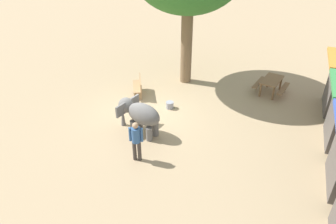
% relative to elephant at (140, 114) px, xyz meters
% --- Properties ---
extents(ground_plane, '(60.00, 60.00, 0.00)m').
position_rel_elephant_xyz_m(ground_plane, '(-1.44, -0.31, -0.90)').
color(ground_plane, tan).
extents(elephant, '(1.41, 2.04, 1.40)m').
position_rel_elephant_xyz_m(elephant, '(0.00, 0.00, 0.00)').
color(elephant, slate).
rests_on(elephant, ground_plane).
extents(person_handler, '(0.32, 0.49, 1.62)m').
position_rel_elephant_xyz_m(person_handler, '(1.59, 0.63, 0.05)').
color(person_handler, '#3F3833').
rests_on(person_handler, ground_plane).
extents(wooden_bench, '(1.42, 1.02, 0.88)m').
position_rel_elephant_xyz_m(wooden_bench, '(-2.91, -1.50, -0.42)').
color(wooden_bench, '#9E7A51').
rests_on(wooden_bench, ground_plane).
extents(picnic_table_near, '(1.77, 1.75, 0.78)m').
position_rel_elephant_xyz_m(picnic_table_near, '(-5.44, 4.61, -0.31)').
color(picnic_table_near, brown).
rests_on(picnic_table_near, ground_plane).
extents(feed_bucket, '(0.36, 0.36, 0.32)m').
position_rel_elephant_xyz_m(feed_bucket, '(-2.25, 0.43, -0.74)').
color(feed_bucket, gray).
rests_on(feed_bucket, ground_plane).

